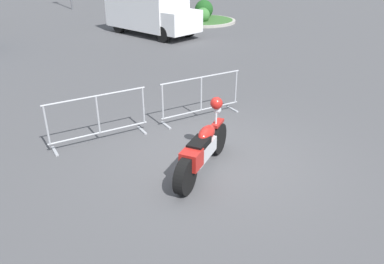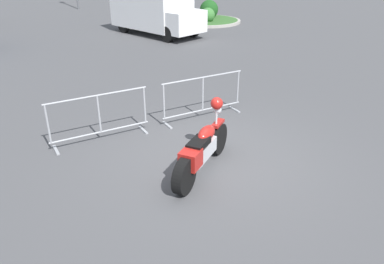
{
  "view_description": "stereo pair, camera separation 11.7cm",
  "coord_description": "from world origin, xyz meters",
  "views": [
    {
      "loc": [
        -3.69,
        -5.47,
        3.77
      ],
      "look_at": [
        -0.44,
        0.13,
        0.65
      ],
      "focal_mm": 35.0,
      "sensor_mm": 36.0,
      "label": 1
    },
    {
      "loc": [
        -3.59,
        -5.53,
        3.77
      ],
      "look_at": [
        -0.44,
        0.13,
        0.65
      ],
      "focal_mm": 35.0,
      "sensor_mm": 36.0,
      "label": 2
    }
  ],
  "objects": [
    {
      "name": "motorcycle",
      "position": [
        -0.45,
        -0.27,
        0.48
      ],
      "size": [
        1.9,
        1.46,
        1.26
      ],
      "rotation": [
        0.0,
        0.0,
        0.63
      ],
      "color": "black",
      "rests_on": "ground"
    },
    {
      "name": "crowd_barrier_near",
      "position": [
        -1.74,
        1.92,
        0.55
      ],
      "size": [
        2.22,
        0.47,
        1.07
      ],
      "rotation": [
        0.0,
        0.0,
        0.01
      ],
      "color": "#9EA0A5",
      "rests_on": "ground"
    },
    {
      "name": "delivery_van",
      "position": [
        4.13,
        12.24,
        1.24
      ],
      "size": [
        3.34,
        5.35,
        2.31
      ],
      "rotation": [
        0.0,
        0.0,
        -1.27
      ],
      "color": "white",
      "rests_on": "ground"
    },
    {
      "name": "crowd_barrier_far",
      "position": [
        0.85,
        1.92,
        0.55
      ],
      "size": [
        2.22,
        0.47,
        1.07
      ],
      "rotation": [
        0.0,
        0.0,
        0.01
      ],
      "color": "#9EA0A5",
      "rests_on": "ground"
    },
    {
      "name": "ground_plane",
      "position": [
        0.0,
        0.0,
        0.0
      ],
      "size": [
        120.0,
        120.0,
        0.0
      ],
      "primitive_type": "plane",
      "color": "#4C4C4F"
    },
    {
      "name": "planter_island",
      "position": [
        8.41,
        14.2,
        0.29
      ],
      "size": [
        4.09,
        4.09,
        1.17
      ],
      "color": "#ADA89E",
      "rests_on": "ground"
    },
    {
      "name": "pedestrian",
      "position": [
        7.59,
        17.73,
        0.92
      ],
      "size": [
        0.4,
        0.4,
        1.69
      ],
      "rotation": [
        0.0,
        0.0,
        4.51
      ],
      "color": "#262838",
      "rests_on": "ground"
    }
  ]
}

